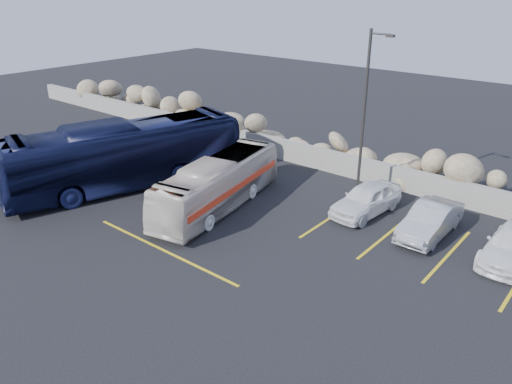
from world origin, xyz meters
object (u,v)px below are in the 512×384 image
Objects in this scene: car_b at (430,220)px; tour_coach at (126,155)px; lamppost at (365,114)px; vintage_bus at (218,184)px; car_a at (366,199)px.

tour_coach is at bearing -161.66° from car_b.
lamppost is 1.95× the size of car_b.
tour_coach is 2.96× the size of car_b.
car_a is (5.66, 3.80, -0.48)m from vintage_bus.
car_b is at bearing 1.39° from car_a.
lamppost is 1.96× the size of car_a.
car_b is (8.75, 3.57, -0.50)m from vintage_bus.
vintage_bus is 2.06× the size of car_b.
tour_coach is 2.97× the size of car_a.
car_a is (0.99, -1.10, -3.60)m from lamppost.
vintage_bus reaches higher than car_b.
lamppost is 7.45m from vintage_bus.
car_b is at bearing 35.40° from tour_coach.
vintage_bus is 2.07× the size of car_a.
vintage_bus is at bearing -140.53° from car_a.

